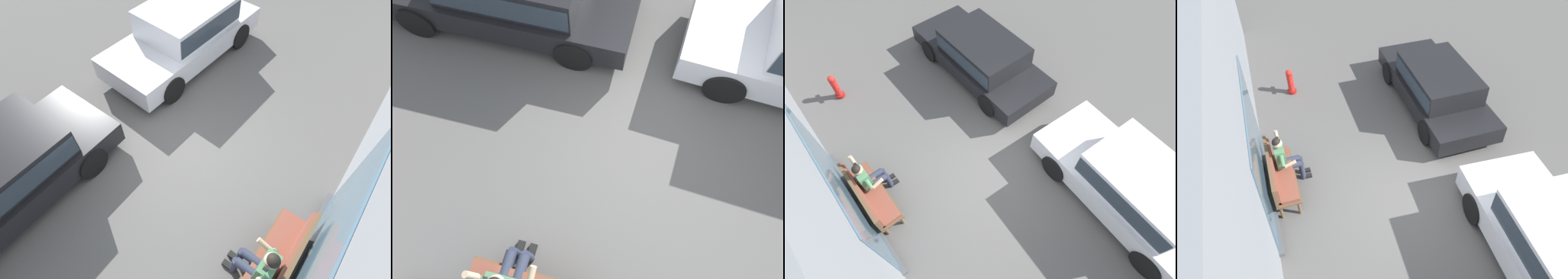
{
  "view_description": "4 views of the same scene",
  "coord_description": "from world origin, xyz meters",
  "views": [
    {
      "loc": [
        2.92,
        2.6,
        5.46
      ],
      "look_at": [
        0.27,
        0.62,
        0.92
      ],
      "focal_mm": 28.0,
      "sensor_mm": 36.0,
      "label": 1
    },
    {
      "loc": [
        0.44,
        2.6,
        5.71
      ],
      "look_at": [
        0.93,
        0.73,
        0.93
      ],
      "focal_mm": 35.0,
      "sensor_mm": 36.0,
      "label": 2
    },
    {
      "loc": [
        -2.42,
        2.6,
        6.94
      ],
      "look_at": [
        0.5,
        0.23,
        1.04
      ],
      "focal_mm": 28.0,
      "sensor_mm": 36.0,
      "label": 3
    },
    {
      "loc": [
        -4.81,
        2.6,
        7.11
      ],
      "look_at": [
        0.94,
        0.74,
        1.2
      ],
      "focal_mm": 35.0,
      "sensor_mm": 36.0,
      "label": 4
    }
  ],
  "objects": [
    {
      "name": "fire_hydrant",
      "position": [
        4.83,
        2.06,
        0.39
      ],
      "size": [
        0.38,
        0.26,
        0.81
      ],
      "color": "maroon",
      "rests_on": "ground_plane"
    },
    {
      "name": "person_on_phone",
      "position": [
        1.44,
        2.67,
        0.72
      ],
      "size": [
        0.73,
        0.74,
        1.36
      ],
      "color": "#2D3347",
      "rests_on": "ground_plane"
    },
    {
      "name": "ground_plane",
      "position": [
        0.0,
        0.0,
        0.0
      ],
      "size": [
        60.0,
        60.0,
        0.0
      ],
      "primitive_type": "plane",
      "color": "#565451"
    },
    {
      "name": "parked_car_near",
      "position": [
        -2.41,
        -1.72,
        0.82
      ],
      "size": [
        4.5,
        2.13,
        1.5
      ],
      "color": "silver",
      "rests_on": "ground_plane"
    },
    {
      "name": "bench",
      "position": [
        1.15,
        2.9,
        0.6
      ],
      "size": [
        1.71,
        0.55,
        1.02
      ],
      "color": "brown",
      "rests_on": "ground_plane"
    },
    {
      "name": "building_facade",
      "position": [
        0.01,
        3.4,
        2.53
      ],
      "size": [
        18.0,
        0.51,
        5.08
      ],
      "color": "gray",
      "rests_on": "ground_plane"
    },
    {
      "name": "parked_car_mid",
      "position": [
        2.93,
        -1.79,
        0.75
      ],
      "size": [
        4.57,
        1.94,
        1.35
      ],
      "color": "black",
      "rests_on": "ground_plane"
    }
  ]
}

